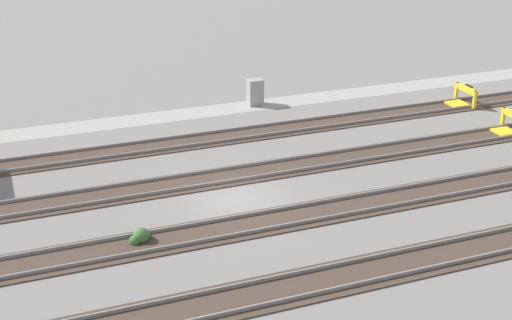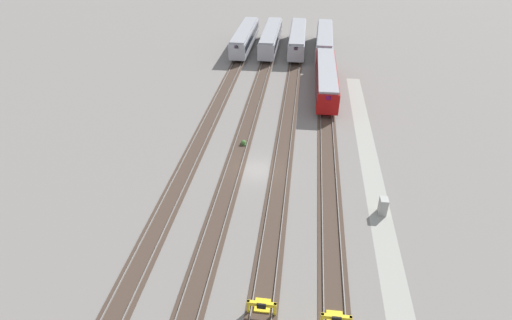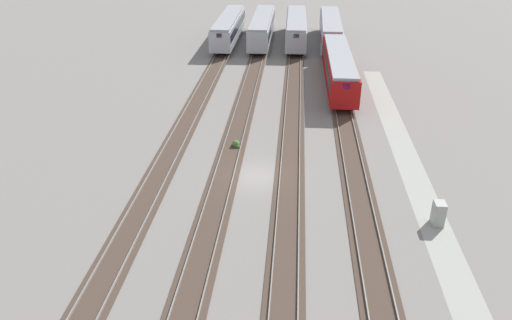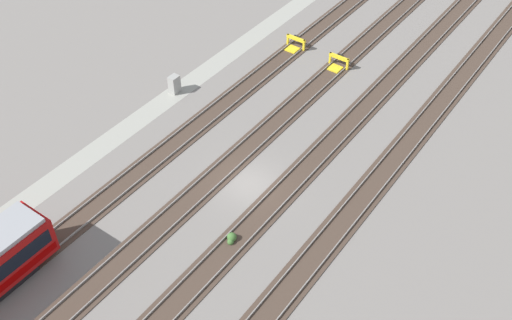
{
  "view_description": "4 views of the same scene",
  "coord_description": "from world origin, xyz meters",
  "px_view_note": "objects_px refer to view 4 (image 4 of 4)",
  "views": [
    {
      "loc": [
        9.34,
        26.9,
        14.26
      ],
      "look_at": [
        -0.85,
        0.0,
        1.8
      ],
      "focal_mm": 50.0,
      "sensor_mm": 36.0,
      "label": 1
    },
    {
      "loc": [
        -33.84,
        -4.24,
        23.52
      ],
      "look_at": [
        -0.85,
        0.0,
        1.8
      ],
      "focal_mm": 28.0,
      "sensor_mm": 36.0,
      "label": 2
    },
    {
      "loc": [
        -32.5,
        -2.61,
        18.28
      ],
      "look_at": [
        -0.85,
        0.0,
        1.8
      ],
      "focal_mm": 35.0,
      "sensor_mm": 36.0,
      "label": 3
    },
    {
      "loc": [
        24.49,
        18.47,
        30.97
      ],
      "look_at": [
        -0.85,
        0.0,
        1.8
      ],
      "focal_mm": 42.0,
      "sensor_mm": 36.0,
      "label": 4
    }
  ],
  "objects_px": {
    "bumper_stop_nearest_track": "(294,44)",
    "electrical_cabinet": "(174,84)",
    "weed_clump": "(231,238)",
    "bumper_stop_near_inner_track": "(337,63)"
  },
  "relations": [
    {
      "from": "bumper_stop_nearest_track",
      "to": "electrical_cabinet",
      "type": "height_order",
      "value": "electrical_cabinet"
    },
    {
      "from": "bumper_stop_nearest_track",
      "to": "weed_clump",
      "type": "distance_m",
      "value": 23.95
    },
    {
      "from": "bumper_stop_nearest_track",
      "to": "electrical_cabinet",
      "type": "distance_m",
      "value": 12.65
    },
    {
      "from": "electrical_cabinet",
      "to": "weed_clump",
      "type": "bearing_deg",
      "value": 54.14
    },
    {
      "from": "bumper_stop_nearest_track",
      "to": "electrical_cabinet",
      "type": "relative_size",
      "value": 1.25
    },
    {
      "from": "bumper_stop_nearest_track",
      "to": "weed_clump",
      "type": "height_order",
      "value": "bumper_stop_nearest_track"
    },
    {
      "from": "bumper_stop_nearest_track",
      "to": "electrical_cabinet",
      "type": "xyz_separation_m",
      "value": [
        11.79,
        -4.57,
        0.29
      ]
    },
    {
      "from": "bumper_stop_near_inner_track",
      "to": "bumper_stop_nearest_track",
      "type": "bearing_deg",
      "value": -94.36
    },
    {
      "from": "bumper_stop_nearest_track",
      "to": "bumper_stop_near_inner_track",
      "type": "distance_m",
      "value": 4.92
    },
    {
      "from": "weed_clump",
      "to": "electrical_cabinet",
      "type": "bearing_deg",
      "value": -125.86
    }
  ]
}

